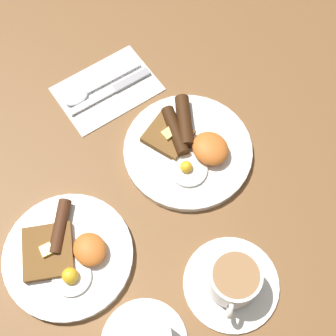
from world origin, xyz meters
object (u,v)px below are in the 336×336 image
breakfast_plate_near (188,147)px  spoon (84,94)px  knife (115,89)px  teacup_near (233,281)px  breakfast_plate_far (68,254)px

breakfast_plate_near → spoon: size_ratio=1.37×
spoon → knife: bearing=157.8°
knife → breakfast_plate_near: bearing=102.8°
knife → teacup_near: bearing=84.7°
breakfast_plate_near → spoon: (0.23, 0.09, -0.01)m
breakfast_plate_far → teacup_near: (-0.21, -0.19, 0.02)m
knife → spoon: size_ratio=1.05×
breakfast_plate_far → teacup_near: 0.28m
teacup_near → spoon: (0.47, -0.01, -0.02)m
breakfast_plate_far → teacup_near: size_ratio=1.38×
breakfast_plate_near → breakfast_plate_far: breakfast_plate_near is taller
breakfast_plate_near → teacup_near: teacup_near is taller
breakfast_plate_near → spoon: breakfast_plate_near is taller
breakfast_plate_near → breakfast_plate_far: 0.30m
teacup_near → breakfast_plate_near: bearing=-22.8°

